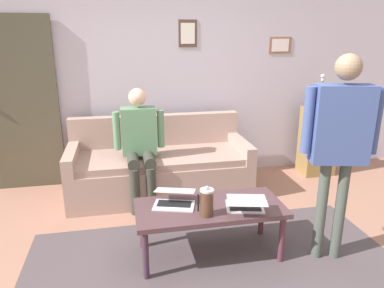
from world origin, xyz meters
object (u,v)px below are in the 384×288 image
(side_shelf, at_px, (318,141))
(flower_vase, at_px, (322,96))
(laptop_center, at_px, (245,205))
(coffee_table, at_px, (210,211))
(interior_door, at_px, (22,105))
(laptop_left, at_px, (174,200))
(couch, at_px, (159,168))
(french_press, at_px, (207,202))
(person_standing, at_px, (340,134))
(person_seated, at_px, (140,140))

(side_shelf, distance_m, flower_vase, 0.61)
(laptop_center, bearing_deg, coffee_table, -25.15)
(interior_door, relative_size, laptop_left, 5.12)
(couch, distance_m, french_press, 1.55)
(french_press, bearing_deg, couch, -82.34)
(coffee_table, relative_size, person_standing, 0.73)
(laptop_left, relative_size, person_seated, 0.31)
(side_shelf, xyz_separation_m, person_standing, (0.91, 1.79, 0.63))
(french_press, bearing_deg, person_seated, -71.40)
(interior_door, height_order, flower_vase, interior_door)
(laptop_center, bearing_deg, side_shelf, -133.91)
(couch, bearing_deg, laptop_center, 109.67)
(couch, xyz_separation_m, flower_vase, (-2.15, -0.19, 0.76))
(laptop_left, distance_m, person_seated, 1.11)
(laptop_left, bearing_deg, interior_door, -49.32)
(french_press, height_order, person_standing, person_standing)
(coffee_table, bearing_deg, person_standing, 166.65)
(french_press, bearing_deg, side_shelf, -138.81)
(coffee_table, relative_size, laptop_left, 3.09)
(laptop_left, xyz_separation_m, french_press, (-0.22, 0.23, 0.07))
(interior_door, distance_m, couch, 1.77)
(laptop_center, xyz_separation_m, person_seated, (0.76, -1.27, 0.22))
(interior_door, distance_m, coffee_table, 2.67)
(couch, height_order, laptop_center, couch)
(person_standing, height_order, person_seated, person_standing)
(coffee_table, height_order, laptop_left, laptop_left)
(laptop_left, bearing_deg, couch, -90.72)
(coffee_table, distance_m, laptop_center, 0.31)
(interior_door, height_order, french_press, interior_door)
(person_seated, bearing_deg, french_press, 108.60)
(laptop_center, relative_size, side_shelf, 0.45)
(laptop_center, distance_m, side_shelf, 2.34)
(side_shelf, height_order, flower_vase, flower_vase)
(laptop_left, height_order, person_seated, person_seated)
(couch, xyz_separation_m, coffee_table, (-0.27, 1.37, 0.10))
(laptop_left, xyz_separation_m, side_shelf, (-2.17, -1.47, -0.04))
(flower_vase, relative_size, person_standing, 0.25)
(couch, height_order, flower_vase, flower_vase)
(interior_door, distance_m, laptop_center, 2.92)
(person_standing, bearing_deg, interior_door, -36.92)
(french_press, bearing_deg, interior_door, -48.98)
(couch, distance_m, laptop_left, 1.30)
(coffee_table, relative_size, french_press, 4.93)
(coffee_table, xyz_separation_m, side_shelf, (-1.89, -1.56, 0.05))
(couch, bearing_deg, laptop_left, 89.28)
(french_press, relative_size, flower_vase, 0.58)
(couch, xyz_separation_m, laptop_left, (0.02, 1.29, 0.19))
(coffee_table, xyz_separation_m, person_standing, (-0.97, 0.23, 0.68))
(interior_door, relative_size, side_shelf, 2.24)
(couch, distance_m, side_shelf, 2.17)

